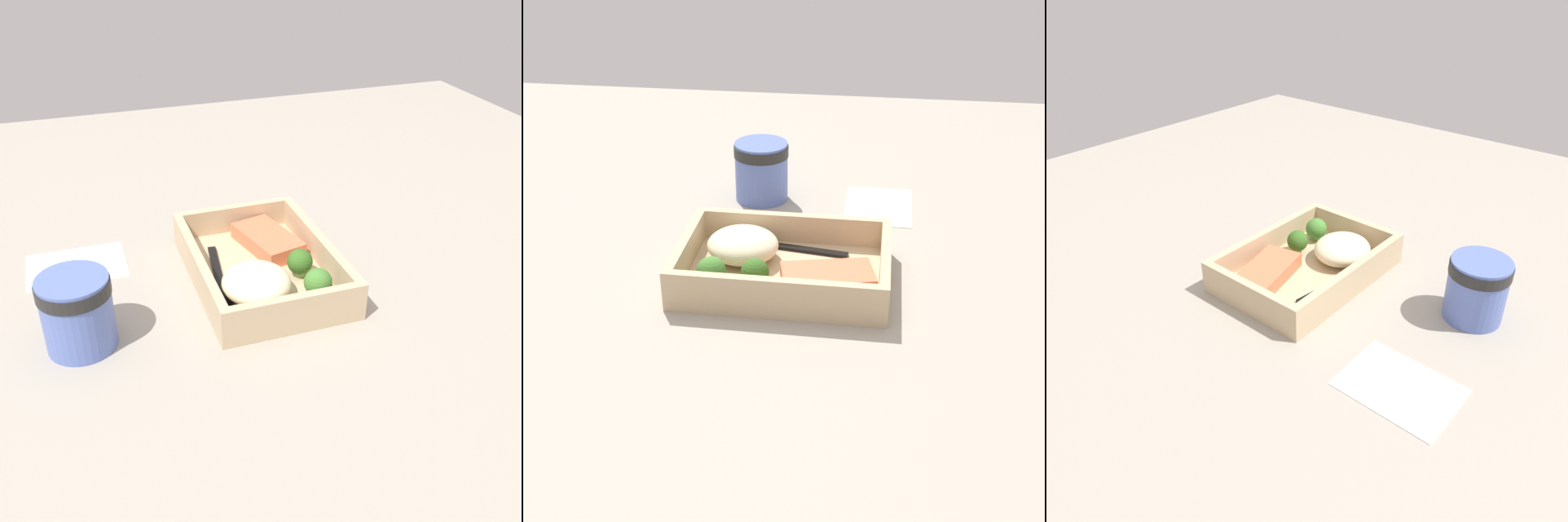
# 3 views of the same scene
# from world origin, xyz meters

# --- Properties ---
(ground_plane) EXTENTS (1.60, 1.60, 0.02)m
(ground_plane) POSITION_xyz_m (0.00, 0.00, -0.01)
(ground_plane) COLOR gray
(takeout_tray) EXTENTS (0.26, 0.18, 0.01)m
(takeout_tray) POSITION_xyz_m (0.00, 0.00, 0.01)
(takeout_tray) COLOR tan
(takeout_tray) RESTS_ON ground_plane
(tray_rim) EXTENTS (0.26, 0.18, 0.04)m
(tray_rim) POSITION_xyz_m (0.00, 0.00, 0.03)
(tray_rim) COLOR tan
(tray_rim) RESTS_ON takeout_tray
(salmon_fillet) EXTENTS (0.12, 0.08, 0.02)m
(salmon_fillet) POSITION_xyz_m (-0.06, 0.03, 0.02)
(salmon_fillet) COLOR #F06E49
(salmon_fillet) RESTS_ON takeout_tray
(mashed_potatoes) EXTENTS (0.09, 0.09, 0.04)m
(mashed_potatoes) POSITION_xyz_m (0.06, -0.02, 0.03)
(mashed_potatoes) COLOR beige
(mashed_potatoes) RESTS_ON takeout_tray
(broccoli_floret_1) EXTENTS (0.04, 0.04, 0.04)m
(broccoli_floret_1) POSITION_xyz_m (0.08, 0.05, 0.03)
(broccoli_floret_1) COLOR #7DA151
(broccoli_floret_1) RESTS_ON takeout_tray
(broccoli_floret_2) EXTENTS (0.03, 0.03, 0.04)m
(broccoli_floret_2) POSITION_xyz_m (0.03, 0.04, 0.03)
(broccoli_floret_2) COLOR #81AB65
(broccoli_floret_2) RESTS_ON takeout_tray
(fork) EXTENTS (0.16, 0.04, 0.00)m
(fork) POSITION_xyz_m (0.01, -0.06, 0.01)
(fork) COLOR black
(fork) RESTS_ON takeout_tray
(paper_cup) EXTENTS (0.08, 0.08, 0.09)m
(paper_cup) POSITION_xyz_m (0.07, -0.24, 0.05)
(paper_cup) COLOR #546AB6
(paper_cup) RESTS_ON ground_plane
(receipt_slip) EXTENTS (0.10, 0.13, 0.00)m
(receipt_slip) POSITION_xyz_m (-0.11, -0.23, 0.00)
(receipt_slip) COLOR white
(receipt_slip) RESTS_ON ground_plane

